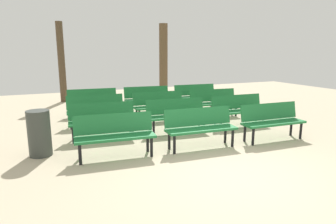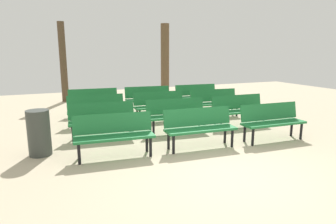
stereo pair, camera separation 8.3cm
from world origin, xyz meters
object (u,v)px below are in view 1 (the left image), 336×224
bench_r2_c0 (96,108)px  bench_r3_c2 (196,95)px  bench_r1_c0 (102,118)px  tree_1 (62,62)px  tree_0 (163,60)px  bench_r3_c1 (147,97)px  bench_r2_c2 (214,101)px  bench_r2_c1 (159,104)px  trash_bin (39,133)px  bench_r3_c0 (93,100)px  bench_r1_c2 (238,108)px  bench_r0_c0 (115,133)px  bench_r0_c2 (272,119)px  bench_r1_c1 (177,113)px  bench_r0_c1 (200,125)px

bench_r2_c0 → bench_r3_c2: bearing=21.5°
bench_r1_c0 → tree_1: (-0.42, 5.97, 1.13)m
tree_0 → tree_1: 4.64m
bench_r3_c1 → bench_r2_c2: bearing=-36.3°
bench_r2_c1 → trash_bin: bearing=-147.4°
tree_0 → bench_r2_c0: bearing=-130.7°
tree_0 → trash_bin: bearing=-129.4°
bench_r2_c1 → bench_r3_c0: bearing=142.2°
bench_r1_c0 → tree_1: size_ratio=0.50×
bench_r1_c2 → bench_r3_c0: same height
bench_r2_c2 → bench_r3_c2: bearing=91.1°
bench_r0_c0 → bench_r2_c1: (2.03, 2.65, 0.00)m
bench_r0_c2 → trash_bin: trash_bin is taller
bench_r1_c1 → bench_r2_c0: size_ratio=1.00×
bench_r1_c2 → bench_r0_c1: bearing=-144.6°
bench_r2_c0 → trash_bin: bearing=-121.1°
bench_r2_c2 → bench_r0_c2: bearing=-86.8°
bench_r2_c0 → bench_r2_c1: same height
bench_r3_c1 → tree_0: 4.23m
bench_r3_c0 → tree_1: 3.47m
bench_r1_c0 → tree_0: tree_0 is taller
bench_r0_c2 → bench_r2_c2: size_ratio=0.99×
bench_r0_c1 → tree_1: size_ratio=0.50×
bench_r0_c0 → bench_r1_c2: bearing=21.4°
bench_r0_c0 → tree_0: bearing=66.0°
bench_r3_c2 → bench_r1_c0: bearing=-143.6°
bench_r3_c1 → tree_1: size_ratio=0.50×
bench_r1_c0 → bench_r2_c0: 1.35m
bench_r0_c1 → bench_r2_c2: bearing=56.5°
bench_r1_c1 → tree_0: tree_0 is taller
bench_r0_c0 → bench_r0_c1: (1.88, -0.16, 0.00)m
bench_r2_c0 → bench_r0_c2: bearing=-35.3°
bench_r0_c2 → tree_1: 8.84m
bench_r1_c1 → trash_bin: trash_bin is taller
bench_r1_c2 → bench_r2_c2: size_ratio=0.99×
bench_r0_c1 → bench_r1_c2: (1.98, 1.27, 0.00)m
bench_r0_c1 → bench_r3_c0: (-1.62, 4.33, 0.00)m
bench_r1_c1 → bench_r3_c1: same height
bench_r1_c1 → bench_r1_c2: bearing=1.7°
bench_r2_c0 → bench_r2_c1: size_ratio=1.01×
bench_r1_c2 → bench_r2_c1: (-1.83, 1.54, 0.00)m
bench_r3_c2 → trash_bin: 6.31m
bench_r3_c2 → trash_bin: size_ratio=1.72×
bench_r0_c0 → bench_r2_c2: same height
bench_r1_c0 → bench_r2_c0: bearing=92.2°
bench_r2_c0 → bench_r3_c0: 1.42m
bench_r1_c2 → bench_r3_c2: bearing=89.6°
bench_r0_c0 → bench_r1_c2: (3.87, 1.11, 0.00)m
bench_r1_c1 → bench_r2_c0: (-1.84, 1.54, 0.00)m
bench_r0_c0 → bench_r1_c1: same height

